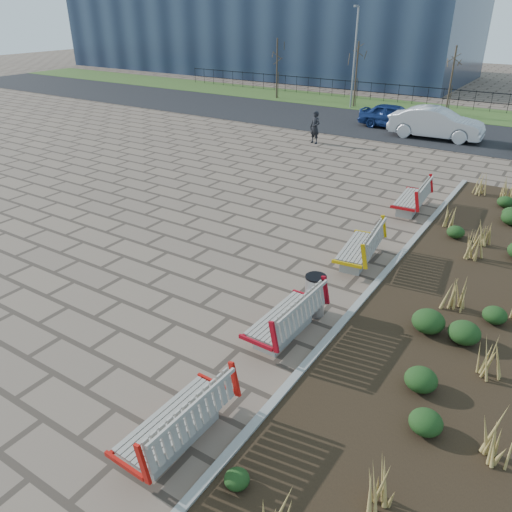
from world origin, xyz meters
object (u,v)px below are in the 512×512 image
Objects in this scene: bench_d at (411,196)px; car_silver at (436,123)px; car_blue at (394,116)px; litter_bin at (315,296)px; bench_b at (284,315)px; bench_c at (358,245)px; bench_a at (174,417)px; pedestrian at (315,127)px; lamp_west at (354,59)px.

car_silver is (-2.05, 10.50, 0.28)m from bench_d.
car_blue is 0.81× the size of car_silver.
car_blue is (-4.82, 18.93, 0.19)m from litter_bin.
bench_c is at bearing 91.52° from bench_b.
bench_a is 1.00× the size of bench_b.
litter_bin is at bearing -176.17° from car_silver.
bench_b is 1.08m from litter_bin.
pedestrian reaches higher than bench_c.
car_blue is at bearing 102.88° from bench_a.
car_silver reaches higher than car_blue.
bench_b is 8.35m from bench_d.
car_blue is (-4.65, 11.63, 0.16)m from bench_d.
bench_c is at bearing 93.43° from litter_bin.
pedestrian is (-6.76, 6.29, 0.28)m from bench_d.
lamp_west is at bearing 118.81° from pedestrian.
lamp_west is at bearing 106.98° from bench_c.
bench_d is 10.70m from car_silver.
bench_a is 2.24× the size of litter_bin.
bench_d is at bearing 83.11° from bench_c.
pedestrian reaches higher than bench_b.
bench_b is at bearing -69.64° from lamp_west.
bench_b is at bearing -49.49° from pedestrian.
litter_bin is at bearing -92.43° from bench_d.
pedestrian is 6.32m from car_silver.
car_silver is at bearing 57.46° from pedestrian.
litter_bin is 25.07m from lamp_west.
bench_a and bench_c have the same top height.
bench_b is 1.35× the size of pedestrian.
lamp_west is at bearing 45.48° from car_blue.
lamp_west reaches higher than bench_d.
pedestrian is at bearing 158.34° from car_blue.
lamp_west is (-9.00, 15.90, 2.54)m from bench_d.
bench_d is at bearing -27.21° from pedestrian.
bench_b is at bearing -99.16° from litter_bin.
lamp_west reaches higher than bench_b.
car_blue is (2.11, 5.34, -0.12)m from pedestrian.
litter_bin is (0.17, 1.06, -0.03)m from bench_b.
bench_c is at bearing -42.06° from pedestrian.
bench_a is 19.26m from pedestrian.
car_blue is at bearing 104.62° from bench_b.
bench_c is at bearing -163.95° from car_blue.
bench_c is at bearing -175.47° from car_silver.
bench_a is at bearing -93.78° from bench_d.
bench_d is (0.00, 4.44, 0.00)m from bench_c.
bench_c is 12.69m from pedestrian.
bench_b is 0.46× the size of car_silver.
bench_b is 20.52m from car_blue.
bench_b is 0.35× the size of lamp_west.
litter_bin is at bearing -47.24° from pedestrian.
bench_a is 1.00× the size of bench_c.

